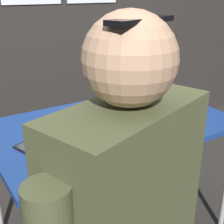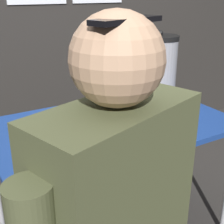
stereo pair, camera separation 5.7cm
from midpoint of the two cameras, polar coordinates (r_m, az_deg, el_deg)
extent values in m
cube|color=#282623|center=(2.58, -15.42, 18.69)|extent=(6.00, 0.10, 2.56)
cube|color=navy|center=(1.65, -0.95, -2.38)|extent=(1.24, 0.77, 0.03)
cylinder|color=#ADADB2|center=(2.36, 6.75, -4.48)|extent=(0.03, 0.03, 0.69)
cube|color=brown|center=(1.66, -1.52, -1.45)|extent=(0.62, 0.28, 0.02)
cube|color=brown|center=(1.56, 1.00, -2.04)|extent=(0.61, 0.03, 0.04)
torus|color=#B97735|center=(1.50, -7.98, -3.27)|extent=(0.15, 0.15, 0.03)
torus|color=#B77532|center=(1.55, -3.84, -2.27)|extent=(0.15, 0.15, 0.03)
torus|color=#C07E3B|center=(1.60, -0.38, -1.38)|extent=(0.16, 0.16, 0.03)
torus|color=#C48240|center=(1.67, 2.91, -0.40)|extent=(0.16, 0.16, 0.03)
torus|color=#C58341|center=(1.74, 6.10, 0.41)|extent=(0.13, 0.13, 0.03)
torus|color=#B16F2D|center=(1.60, -9.80, -1.82)|extent=(0.12, 0.12, 0.03)
torus|color=#B97634|center=(1.64, -6.05, -0.95)|extent=(0.15, 0.15, 0.03)
torus|color=#B87533|center=(1.70, -2.66, -0.05)|extent=(0.13, 0.13, 0.03)
torus|color=#B77432|center=(1.76, 0.77, 0.73)|extent=(0.16, 0.16, 0.03)
cylinder|color=#939399|center=(2.03, 7.21, 7.87)|extent=(0.22, 0.22, 0.37)
cylinder|color=black|center=(1.99, 7.48, 13.39)|extent=(0.23, 0.23, 0.03)
sphere|color=black|center=(1.99, 7.51, 14.17)|extent=(0.03, 0.03, 0.03)
cylinder|color=black|center=(1.98, 9.21, 3.85)|extent=(0.02, 0.06, 0.02)
cube|color=black|center=(1.42, -15.97, -6.64)|extent=(0.11, 0.17, 0.01)
cube|color=#2D333D|center=(1.42, -15.99, -6.44)|extent=(0.10, 0.15, 0.00)
cube|color=#4C5133|center=(0.92, 0.85, -17.04)|extent=(0.52, 0.35, 0.61)
sphere|color=tan|center=(0.74, 1.03, 9.59)|extent=(0.23, 0.23, 0.23)
cube|color=black|center=(0.71, 2.97, 16.41)|extent=(0.20, 0.11, 0.01)
cylinder|color=#4C5133|center=(1.12, 9.67, -11.45)|extent=(0.10, 0.10, 0.49)
camera|label=1|loc=(0.03, -91.01, -0.40)|focal=50.00mm
camera|label=2|loc=(0.03, 88.99, 0.40)|focal=50.00mm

